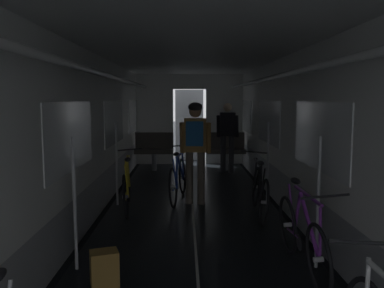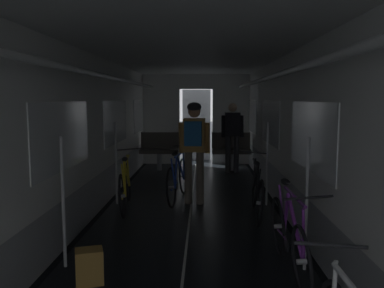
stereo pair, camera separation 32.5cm
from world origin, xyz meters
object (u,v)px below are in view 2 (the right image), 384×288
object	(u,v)px
person_cyclist_aisle	(194,142)
bicycle_blue_in_aisle	(178,179)
bench_seat_far_left	(159,147)
backpack_on_floor	(89,267)
bicycle_black	(257,191)
person_standing_near_bench	(232,133)
bicycle_purple	(289,237)
bench_seat_far_right	(231,148)
bicycle_yellow	(125,186)

from	to	relation	value
person_cyclist_aisle	bicycle_blue_in_aisle	bearing A→B (deg)	138.37
bench_seat_far_left	backpack_on_floor	distance (m)	6.37
bicycle_black	person_standing_near_bench	xyz separation A→B (m)	(-0.12, 3.65, 0.59)
bicycle_blue_in_aisle	backpack_on_floor	distance (m)	3.35
bicycle_blue_in_aisle	backpack_on_floor	size ratio (longest dim) A/B	4.95
person_cyclist_aisle	person_standing_near_bench	bearing A→B (deg)	73.94
bicycle_black	bicycle_purple	size ratio (longest dim) A/B	1.00
bench_seat_far_right	bicycle_blue_in_aisle	distance (m)	3.29
bench_seat_far_right	bicycle_yellow	bearing A→B (deg)	-118.11
bench_seat_far_left	person_standing_near_bench	distance (m)	1.89
bench_seat_far_left	person_standing_near_bench	world-z (taller)	person_standing_near_bench
bicycle_black	bicycle_purple	bearing A→B (deg)	-88.40
bench_seat_far_left	bicycle_purple	world-z (taller)	bench_seat_far_left
bench_seat_far_right	backpack_on_floor	size ratio (longest dim) A/B	2.89
person_cyclist_aisle	person_standing_near_bench	size ratio (longest dim) A/B	1.03
bicycle_purple	person_standing_near_bench	world-z (taller)	person_standing_near_bench
bench_seat_far_right	bicycle_purple	distance (m)	6.07
bench_seat_far_left	bicycle_yellow	world-z (taller)	bench_seat_far_left
bicycle_blue_in_aisle	bicycle_black	bearing A→B (deg)	-36.69
bicycle_purple	person_cyclist_aisle	world-z (taller)	person_cyclist_aisle
person_standing_near_bench	backpack_on_floor	distance (m)	6.30
bicycle_purple	backpack_on_floor	world-z (taller)	bicycle_purple
person_standing_near_bench	backpack_on_floor	xyz separation A→B (m)	(-1.80, -5.98, -0.81)
bicycle_purple	backpack_on_floor	bearing A→B (deg)	-171.43
bench_seat_far_left	bicycle_yellow	size ratio (longest dim) A/B	0.58
bench_seat_far_left	bicycle_yellow	distance (m)	3.68
bicycle_purple	person_cyclist_aisle	distance (m)	2.99
person_cyclist_aisle	bench_seat_far_right	bearing A→B (deg)	75.71
bench_seat_far_right	bicycle_blue_in_aisle	world-z (taller)	bench_seat_far_right
bicycle_yellow	person_standing_near_bench	world-z (taller)	person_standing_near_bench
bicycle_yellow	person_cyclist_aisle	bearing A→B (deg)	16.75
bicycle_purple	person_standing_near_bench	distance (m)	5.72
bicycle_blue_in_aisle	bench_seat_far_left	bearing A→B (deg)	101.99
bicycle_black	bicycle_yellow	world-z (taller)	bicycle_black
bicycle_purple	bench_seat_far_right	bearing A→B (deg)	91.72
bicycle_blue_in_aisle	bicycle_yellow	bearing A→B (deg)	-143.89
bicycle_blue_in_aisle	backpack_on_floor	bearing A→B (deg)	-101.24
bicycle_yellow	backpack_on_floor	world-z (taller)	bicycle_yellow
bicycle_purple	bicycle_yellow	xyz separation A→B (m)	(-2.15, 2.38, 0.00)
bicycle_blue_in_aisle	person_standing_near_bench	bearing A→B (deg)	66.98
person_standing_near_bench	bicycle_yellow	bearing A→B (deg)	-120.79
bicycle_black	backpack_on_floor	world-z (taller)	bicycle_black
bicycle_purple	bicycle_yellow	size ratio (longest dim) A/B	1.00
backpack_on_floor	bicycle_black	bearing A→B (deg)	50.49
bicycle_purple	bicycle_black	bearing A→B (deg)	91.60
bench_seat_far_right	backpack_on_floor	world-z (taller)	bench_seat_far_right
bench_seat_far_right	bicycle_blue_in_aisle	xyz separation A→B (m)	(-1.15, -3.08, -0.18)
bicycle_yellow	bicycle_blue_in_aisle	size ratio (longest dim) A/B	1.00
bicycle_black	backpack_on_floor	bearing A→B (deg)	-129.51
bicycle_purple	bicycle_yellow	distance (m)	3.21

